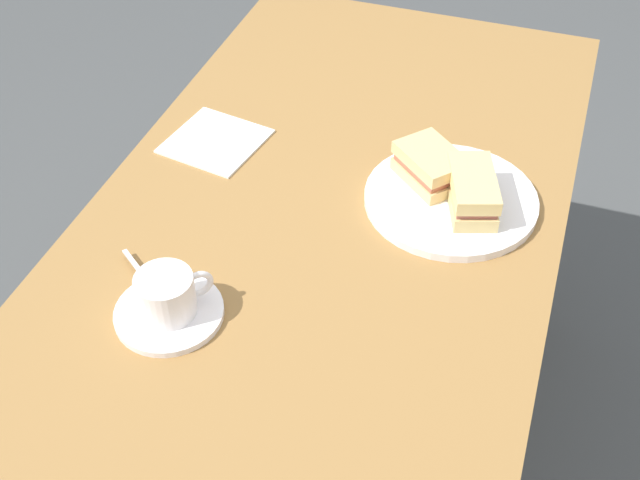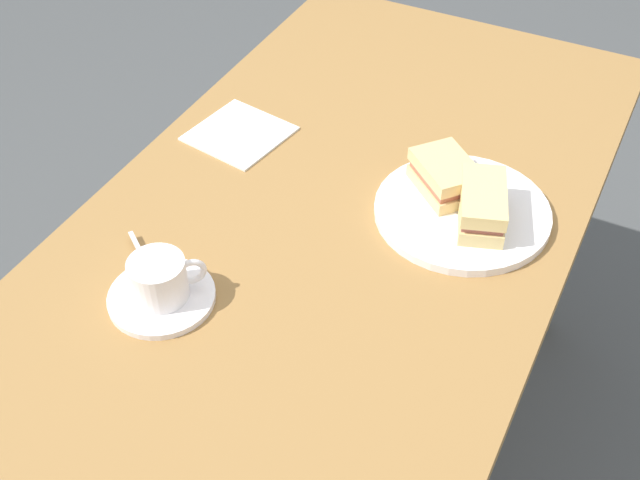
{
  "view_description": "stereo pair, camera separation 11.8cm",
  "coord_description": "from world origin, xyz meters",
  "px_view_note": "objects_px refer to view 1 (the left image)",
  "views": [
    {
      "loc": [
        0.94,
        0.3,
        1.58
      ],
      "look_at": [
        0.12,
        0.02,
        0.78
      ],
      "focal_mm": 45.93,
      "sensor_mm": 36.0,
      "label": 1
    },
    {
      "loc": [
        0.89,
        0.41,
        1.58
      ],
      "look_at": [
        0.12,
        0.02,
        0.78
      ],
      "focal_mm": 45.93,
      "sensor_mm": 36.0,
      "label": 2
    }
  ],
  "objects_px": {
    "dining_table": "(330,256)",
    "sandwich_back": "(431,166)",
    "sandwich_front": "(472,191)",
    "coffee_saucer": "(169,313)",
    "spoon": "(144,277)",
    "napkin": "(215,141)",
    "sandwich_plate": "(451,199)",
    "coffee_cup": "(167,293)"
  },
  "relations": [
    {
      "from": "coffee_cup",
      "to": "coffee_saucer",
      "type": "bearing_deg",
      "value": -45.32
    },
    {
      "from": "coffee_saucer",
      "to": "coffee_cup",
      "type": "distance_m",
      "value": 0.04
    },
    {
      "from": "spoon",
      "to": "napkin",
      "type": "xyz_separation_m",
      "value": [
        -0.34,
        -0.04,
        -0.01
      ]
    },
    {
      "from": "napkin",
      "to": "spoon",
      "type": "bearing_deg",
      "value": 7.36
    },
    {
      "from": "sandwich_back",
      "to": "spoon",
      "type": "bearing_deg",
      "value": -44.01
    },
    {
      "from": "spoon",
      "to": "sandwich_back",
      "type": "bearing_deg",
      "value": 135.99
    },
    {
      "from": "dining_table",
      "to": "sandwich_plate",
      "type": "xyz_separation_m",
      "value": [
        -0.06,
        0.18,
        0.13
      ]
    },
    {
      "from": "sandwich_back",
      "to": "sandwich_front",
      "type": "bearing_deg",
      "value": 59.88
    },
    {
      "from": "sandwich_front",
      "to": "napkin",
      "type": "relative_size",
      "value": 0.95
    },
    {
      "from": "sandwich_plate",
      "to": "spoon",
      "type": "xyz_separation_m",
      "value": [
        0.31,
        -0.37,
        0.01
      ]
    },
    {
      "from": "sandwich_back",
      "to": "spoon",
      "type": "distance_m",
      "value": 0.48
    },
    {
      "from": "coffee_saucer",
      "to": "napkin",
      "type": "xyz_separation_m",
      "value": [
        -0.38,
        -0.1,
        -0.0
      ]
    },
    {
      "from": "sandwich_front",
      "to": "coffee_cup",
      "type": "xyz_separation_m",
      "value": [
        0.34,
        -0.34,
        0.0
      ]
    },
    {
      "from": "napkin",
      "to": "sandwich_plate",
      "type": "bearing_deg",
      "value": 86.27
    },
    {
      "from": "dining_table",
      "to": "coffee_cup",
      "type": "height_order",
      "value": "coffee_cup"
    },
    {
      "from": "sandwich_back",
      "to": "coffee_saucer",
      "type": "xyz_separation_m",
      "value": [
        0.39,
        -0.27,
        -0.04
      ]
    },
    {
      "from": "sandwich_front",
      "to": "sandwich_back",
      "type": "bearing_deg",
      "value": -120.12
    },
    {
      "from": "napkin",
      "to": "dining_table",
      "type": "bearing_deg",
      "value": 70.52
    },
    {
      "from": "dining_table",
      "to": "sandwich_back",
      "type": "height_order",
      "value": "sandwich_back"
    },
    {
      "from": "dining_table",
      "to": "coffee_cup",
      "type": "distance_m",
      "value": 0.37
    },
    {
      "from": "coffee_saucer",
      "to": "sandwich_plate",
      "type": "bearing_deg",
      "value": 138.76
    },
    {
      "from": "coffee_cup",
      "to": "spoon",
      "type": "relative_size",
      "value": 1.05
    },
    {
      "from": "sandwich_plate",
      "to": "coffee_cup",
      "type": "xyz_separation_m",
      "value": [
        0.36,
        -0.31,
        0.04
      ]
    },
    {
      "from": "sandwich_plate",
      "to": "sandwich_front",
      "type": "height_order",
      "value": "sandwich_front"
    },
    {
      "from": "dining_table",
      "to": "sandwich_front",
      "type": "height_order",
      "value": "sandwich_front"
    },
    {
      "from": "dining_table",
      "to": "spoon",
      "type": "distance_m",
      "value": 0.35
    },
    {
      "from": "napkin",
      "to": "sandwich_back",
      "type": "bearing_deg",
      "value": 90.38
    },
    {
      "from": "dining_table",
      "to": "sandwich_plate",
      "type": "height_order",
      "value": "sandwich_plate"
    },
    {
      "from": "dining_table",
      "to": "sandwich_back",
      "type": "xyz_separation_m",
      "value": [
        -0.09,
        0.14,
        0.16
      ]
    },
    {
      "from": "sandwich_plate",
      "to": "coffee_cup",
      "type": "distance_m",
      "value": 0.47
    },
    {
      "from": "coffee_saucer",
      "to": "napkin",
      "type": "height_order",
      "value": "coffee_saucer"
    },
    {
      "from": "napkin",
      "to": "coffee_saucer",
      "type": "bearing_deg",
      "value": 15.15
    },
    {
      "from": "coffee_saucer",
      "to": "napkin",
      "type": "relative_size",
      "value": 1.0
    },
    {
      "from": "dining_table",
      "to": "coffee_saucer",
      "type": "relative_size",
      "value": 8.76
    },
    {
      "from": "sandwich_front",
      "to": "spoon",
      "type": "bearing_deg",
      "value": -53.54
    },
    {
      "from": "sandwich_front",
      "to": "coffee_cup",
      "type": "height_order",
      "value": "same"
    },
    {
      "from": "sandwich_plate",
      "to": "sandwich_back",
      "type": "bearing_deg",
      "value": -125.0
    },
    {
      "from": "coffee_saucer",
      "to": "spoon",
      "type": "height_order",
      "value": "spoon"
    },
    {
      "from": "coffee_cup",
      "to": "napkin",
      "type": "distance_m",
      "value": 0.4
    },
    {
      "from": "spoon",
      "to": "napkin",
      "type": "bearing_deg",
      "value": -172.64
    },
    {
      "from": "sandwich_plate",
      "to": "dining_table",
      "type": "bearing_deg",
      "value": -72.62
    },
    {
      "from": "sandwich_back",
      "to": "spoon",
      "type": "height_order",
      "value": "sandwich_back"
    }
  ]
}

